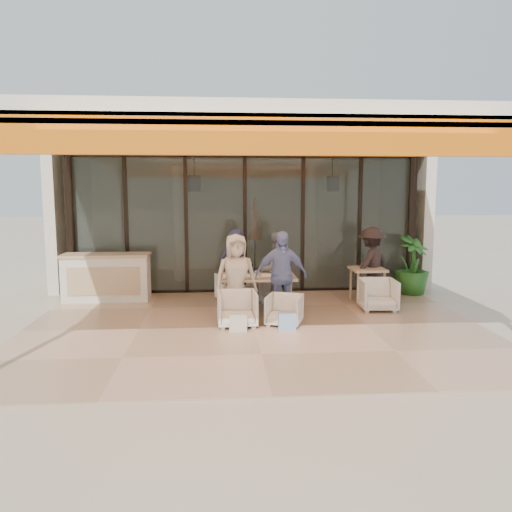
# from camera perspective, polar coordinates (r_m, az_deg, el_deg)

# --- Properties ---
(ground) EXTENTS (70.00, 70.00, 0.00)m
(ground) POSITION_cam_1_polar(r_m,az_deg,el_deg) (8.87, -0.21, -8.18)
(ground) COLOR #C6B293
(ground) RESTS_ON ground
(terrace_floor) EXTENTS (8.00, 6.00, 0.01)m
(terrace_floor) POSITION_cam_1_polar(r_m,az_deg,el_deg) (8.87, -0.21, -8.14)
(terrace_floor) COLOR tan
(terrace_floor) RESTS_ON ground
(terrace_structure) EXTENTS (8.00, 6.00, 3.40)m
(terrace_structure) POSITION_cam_1_polar(r_m,az_deg,el_deg) (8.31, -0.09, 13.38)
(terrace_structure) COLOR silver
(terrace_structure) RESTS_ON ground
(glass_storefront) EXTENTS (8.08, 0.10, 3.20)m
(glass_storefront) POSITION_cam_1_polar(r_m,az_deg,el_deg) (11.56, -1.28, 3.61)
(glass_storefront) COLOR #9EADA3
(glass_storefront) RESTS_ON ground
(interior_block) EXTENTS (9.05, 3.62, 3.52)m
(interior_block) POSITION_cam_1_polar(r_m,az_deg,el_deg) (13.84, -1.76, 6.91)
(interior_block) COLOR silver
(interior_block) RESTS_ON ground
(host_counter) EXTENTS (1.85, 0.65, 1.04)m
(host_counter) POSITION_cam_1_polar(r_m,az_deg,el_deg) (11.24, -16.70, -2.33)
(host_counter) COLOR silver
(host_counter) RESTS_ON ground
(dining_table) EXTENTS (1.50, 0.90, 0.93)m
(dining_table) POSITION_cam_1_polar(r_m,az_deg,el_deg) (9.75, 0.05, -2.58)
(dining_table) COLOR tan
(dining_table) RESTS_ON ground
(chair_far_left) EXTENTS (0.83, 0.80, 0.69)m
(chair_far_left) POSITION_cam_1_polar(r_m,az_deg,el_deg) (10.72, -2.55, -3.50)
(chair_far_left) COLOR white
(chair_far_left) RESTS_ON ground
(chair_far_right) EXTENTS (0.74, 0.69, 0.72)m
(chair_far_right) POSITION_cam_1_polar(r_m,az_deg,el_deg) (10.77, 1.93, -3.35)
(chair_far_right) COLOR white
(chair_far_right) RESTS_ON ground
(chair_near_left) EXTENTS (0.70, 0.66, 0.70)m
(chair_near_left) POSITION_cam_1_polar(r_m,az_deg,el_deg) (8.86, -2.17, -5.86)
(chair_near_left) COLOR white
(chair_near_left) RESTS_ON ground
(chair_near_right) EXTENTS (0.75, 0.73, 0.62)m
(chair_near_right) POSITION_cam_1_polar(r_m,az_deg,el_deg) (8.94, 3.25, -6.02)
(chair_near_right) COLOR white
(chair_near_right) RESTS_ON ground
(diner_navy) EXTENTS (0.69, 0.57, 1.62)m
(diner_navy) POSITION_cam_1_polar(r_m,az_deg,el_deg) (10.14, -2.48, -1.49)
(diner_navy) COLOR #1A203B
(diner_navy) RESTS_ON ground
(diner_grey) EXTENTS (0.86, 0.74, 1.55)m
(diner_grey) POSITION_cam_1_polar(r_m,az_deg,el_deg) (10.21, 2.24, -1.61)
(diner_grey) COLOR slate
(diner_grey) RESTS_ON ground
(diner_cream) EXTENTS (0.86, 0.63, 1.61)m
(diner_cream) POSITION_cam_1_polar(r_m,az_deg,el_deg) (9.26, -2.30, -2.41)
(diner_cream) COLOR beige
(diner_cream) RESTS_ON ground
(diner_periwinkle) EXTENTS (0.98, 0.42, 1.65)m
(diner_periwinkle) POSITION_cam_1_polar(r_m,az_deg,el_deg) (9.32, 2.87, -2.20)
(diner_periwinkle) COLOR #7C89CF
(diner_periwinkle) RESTS_ON ground
(tote_bag_cream) EXTENTS (0.30, 0.10, 0.34)m
(tote_bag_cream) POSITION_cam_1_polar(r_m,az_deg,el_deg) (8.52, -2.06, -7.68)
(tote_bag_cream) COLOR silver
(tote_bag_cream) RESTS_ON ground
(tote_bag_blue) EXTENTS (0.30, 0.10, 0.34)m
(tote_bag_blue) POSITION_cam_1_polar(r_m,az_deg,el_deg) (8.59, 3.60, -7.56)
(tote_bag_blue) COLOR #99BFD8
(tote_bag_blue) RESTS_ON ground
(side_table) EXTENTS (0.70, 0.70, 0.74)m
(side_table) POSITION_cam_1_polar(r_m,az_deg,el_deg) (10.92, 12.62, -1.91)
(side_table) COLOR tan
(side_table) RESTS_ON ground
(side_chair) EXTENTS (0.73, 0.69, 0.71)m
(side_chair) POSITION_cam_1_polar(r_m,az_deg,el_deg) (10.27, 13.78, -4.15)
(side_chair) COLOR white
(side_chair) RESTS_ON ground
(standing_woman) EXTENTS (1.18, 1.12, 1.61)m
(standing_woman) POSITION_cam_1_polar(r_m,az_deg,el_deg) (11.13, 13.02, -0.87)
(standing_woman) COLOR black
(standing_woman) RESTS_ON ground
(potted_palm) EXTENTS (1.07, 1.07, 1.37)m
(potted_palm) POSITION_cam_1_polar(r_m,az_deg,el_deg) (11.95, 17.42, -1.03)
(potted_palm) COLOR #1E5919
(potted_palm) RESTS_ON ground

